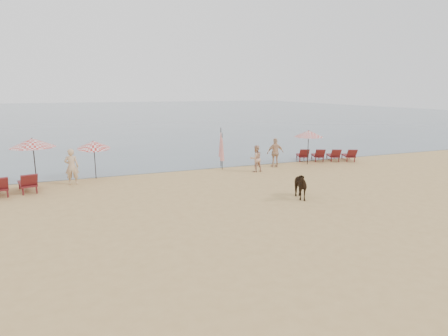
% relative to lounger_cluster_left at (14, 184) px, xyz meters
% --- Properties ---
extents(ground, '(120.00, 120.00, 0.00)m').
position_rel_lounger_cluster_left_xyz_m(ground, '(9.75, -7.83, -0.49)').
color(ground, tan).
rests_on(ground, ground).
extents(sea, '(160.00, 140.00, 0.06)m').
position_rel_lounger_cluster_left_xyz_m(sea, '(9.75, 72.17, -0.49)').
color(sea, '#51606B').
rests_on(sea, ground).
extents(lounger_cluster_left, '(2.33, 2.27, 0.70)m').
position_rel_lounger_cluster_left_xyz_m(lounger_cluster_left, '(0.00, 0.00, 0.00)').
color(lounger_cluster_left, maroon).
rests_on(lounger_cluster_left, ground).
extents(lounger_cluster_right, '(4.27, 3.06, 0.62)m').
position_rel_lounger_cluster_left_xyz_m(lounger_cluster_right, '(19.30, 1.74, -0.05)').
color(lounger_cluster_right, maroon).
rests_on(lounger_cluster_right, ground).
extents(umbrella_open_left_a, '(2.21, 2.21, 2.51)m').
position_rel_lounger_cluster_left_xyz_m(umbrella_open_left_a, '(0.84, 1.54, 1.77)').
color(umbrella_open_left_a, black).
rests_on(umbrella_open_left_a, ground).
extents(umbrella_open_left_b, '(1.76, 1.80, 2.25)m').
position_rel_lounger_cluster_left_xyz_m(umbrella_open_left_b, '(3.83, 2.02, 1.46)').
color(umbrella_open_left_b, black).
rests_on(umbrella_open_left_b, ground).
extents(umbrella_open_right, '(1.89, 1.89, 2.30)m').
position_rel_lounger_cluster_left_xyz_m(umbrella_open_right, '(17.39, 1.17, 1.59)').
color(umbrella_open_right, black).
rests_on(umbrella_open_right, ground).
extents(umbrella_closed_left, '(0.28, 0.28, 2.31)m').
position_rel_lounger_cluster_left_xyz_m(umbrella_closed_left, '(11.40, 1.71, 0.93)').
color(umbrella_closed_left, black).
rests_on(umbrella_closed_left, ground).
extents(umbrella_closed_right, '(0.31, 0.31, 2.54)m').
position_rel_lounger_cluster_left_xyz_m(umbrella_closed_right, '(11.75, 2.83, 1.07)').
color(umbrella_closed_right, black).
rests_on(umbrella_closed_right, ground).
extents(cow, '(0.99, 1.61, 1.26)m').
position_rel_lounger_cluster_left_xyz_m(cow, '(12.34, -5.57, 0.14)').
color(cow, black).
rests_on(cow, ground).
extents(beachgoer_left, '(0.75, 0.54, 1.93)m').
position_rel_lounger_cluster_left_xyz_m(beachgoer_left, '(2.62, 1.07, 0.48)').
color(beachgoer_left, tan).
rests_on(beachgoer_left, ground).
extents(beachgoer_right_a, '(0.86, 0.70, 1.63)m').
position_rel_lounger_cluster_left_xyz_m(beachgoer_right_a, '(13.10, 0.37, 0.33)').
color(beachgoer_right_a, tan).
rests_on(beachgoer_right_a, ground).
extents(beachgoer_right_b, '(1.17, 0.64, 1.89)m').
position_rel_lounger_cluster_left_xyz_m(beachgoer_right_b, '(14.90, 1.18, 0.46)').
color(beachgoer_right_b, '#D6A986').
rests_on(beachgoer_right_b, ground).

